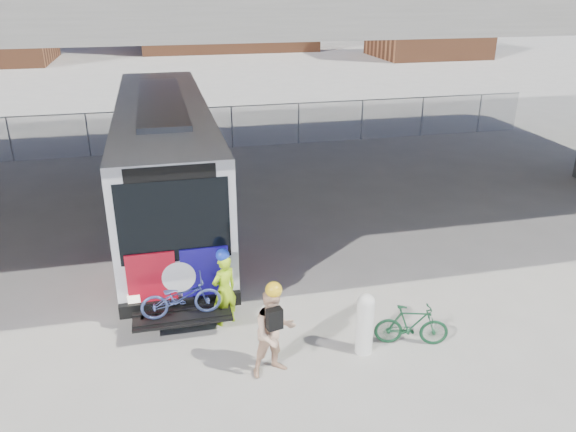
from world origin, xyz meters
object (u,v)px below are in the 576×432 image
object	(u,v)px
bollard	(365,321)
bike_parked	(412,325)
cyclist_tan	(274,331)
bus	(165,151)
cyclist_hivis	(224,288)

from	to	relation	value
bollard	bike_parked	size ratio (longest dim) A/B	0.88
bollard	cyclist_tan	xyz separation A→B (m)	(-1.84, -0.21, 0.21)
bus	cyclist_hivis	size ratio (longest dim) A/B	7.29
bike_parked	bus	bearing A→B (deg)	45.79
cyclist_tan	cyclist_hivis	bearing A→B (deg)	97.29
bollard	cyclist_hivis	size ratio (longest dim) A/B	0.74
bollard	cyclist_tan	distance (m)	1.87
bollard	bike_parked	xyz separation A→B (m)	(1.01, 0.02, -0.26)
cyclist_hivis	cyclist_tan	distance (m)	1.97
cyclist_tan	bus	bearing A→B (deg)	88.10
bollard	cyclist_tan	bearing A→B (deg)	-173.39
cyclist_hivis	cyclist_tan	size ratio (longest dim) A/B	0.92
bus	cyclist_hivis	world-z (taller)	bus
cyclist_tan	bike_parked	xyz separation A→B (m)	(2.86, 0.24, -0.46)
cyclist_hivis	cyclist_tan	world-z (taller)	cyclist_tan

